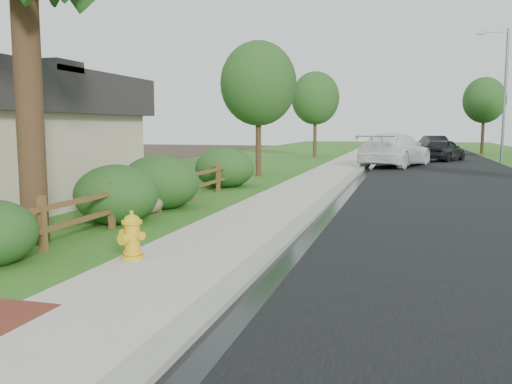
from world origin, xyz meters
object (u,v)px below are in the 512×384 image
(ranch_fence, at_px, (137,197))
(streetlight, at_px, (503,88))
(fire_hydrant, at_px, (132,237))
(white_suv, at_px, (395,150))
(dark_car_mid, at_px, (444,150))

(ranch_fence, bearing_deg, streetlight, 64.88)
(fire_hydrant, height_order, streetlight, streetlight)
(white_suv, bearing_deg, dark_car_mid, -98.87)
(white_suv, distance_m, dark_car_mid, 6.81)
(dark_car_mid, bearing_deg, white_suv, 87.60)
(dark_car_mid, bearing_deg, ranch_fence, 96.43)
(dark_car_mid, bearing_deg, streetlight, -172.53)
(ranch_fence, bearing_deg, white_suv, 74.65)
(fire_hydrant, relative_size, white_suv, 0.13)
(fire_hydrant, height_order, dark_car_mid, dark_car_mid)
(white_suv, height_order, dark_car_mid, white_suv)
(fire_hydrant, bearing_deg, streetlight, 70.96)
(ranch_fence, height_order, fire_hydrant, ranch_fence)
(ranch_fence, xyz_separation_m, dark_car_mid, (8.81, 26.91, 0.15))
(white_suv, height_order, streetlight, streetlight)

